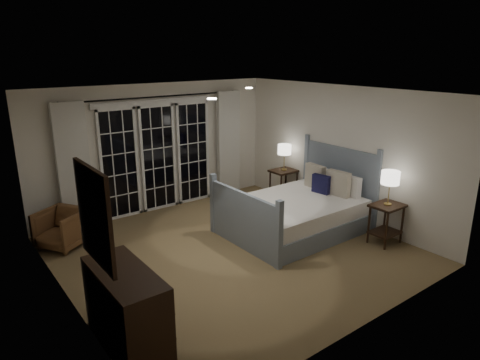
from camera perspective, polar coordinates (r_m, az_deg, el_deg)
floor at (r=6.96m, az=-1.05°, el=-9.43°), size 5.00×5.00×0.00m
ceiling at (r=6.27m, az=-1.17°, el=11.54°), size 5.00×5.00×0.00m
wall_left at (r=5.49m, az=-22.72°, el=-3.98°), size 0.02×5.00×2.50m
wall_right at (r=8.18m, az=13.21°, el=3.47°), size 0.02×5.00×2.50m
wall_back at (r=8.59m, az=-11.02°, el=4.23°), size 5.00×0.02×2.50m
wall_front at (r=4.83m, az=16.80°, el=-6.18°), size 5.00×0.02×2.50m
french_doors at (r=8.59m, az=-10.84°, el=3.14°), size 2.50×0.04×2.20m
curtain_rod at (r=8.34m, az=-11.10°, el=10.83°), size 3.50×0.03×0.03m
curtain_left at (r=7.93m, az=-21.29°, el=1.60°), size 0.55×0.10×2.25m
curtain_right at (r=9.34m, az=-1.55°, el=4.91°), size 0.55×0.10×2.25m
downlight_a at (r=7.23m, az=1.21°, el=12.16°), size 0.12×0.12×0.01m
downlight_b at (r=5.60m, az=-3.76°, el=10.77°), size 0.12×0.12×0.01m
bed at (r=7.65m, az=7.62°, el=-4.27°), size 2.35×1.70×1.38m
nightstand_left at (r=7.46m, az=18.91°, el=-4.77°), size 0.52×0.42×0.68m
nightstand_right at (r=9.04m, az=5.82°, el=-0.08°), size 0.54×0.43×0.70m
lamp_left at (r=7.25m, az=19.42°, el=0.24°), size 0.29×0.29×0.57m
lamp_right at (r=8.87m, az=5.95°, el=4.02°), size 0.28×0.28×0.54m
armchair at (r=7.56m, az=-22.65°, el=-5.98°), size 0.94×0.93×0.63m
dresser at (r=4.94m, az=-14.88°, el=-16.16°), size 0.52×1.23×0.87m
mirror at (r=4.37m, az=-18.82°, el=-4.57°), size 0.05×0.85×1.00m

